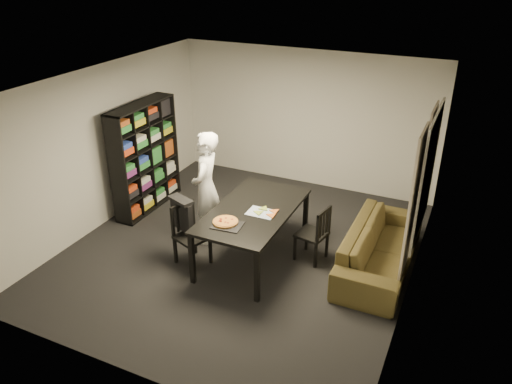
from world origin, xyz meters
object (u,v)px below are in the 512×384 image
at_px(bookshelf, 145,157).
at_px(baking_tray, 227,225).
at_px(chair_right, 317,231).
at_px(person, 206,188).
at_px(sofa, 380,248).
at_px(chair_left, 188,230).
at_px(pepperoni_pizza, 225,222).
at_px(dining_table, 253,214).

distance_m(bookshelf, baking_tray, 2.62).
xyz_separation_m(chair_right, person, (-1.76, -0.14, 0.40)).
bearing_deg(person, bookshelf, -123.49).
bearing_deg(sofa, baking_tray, 120.37).
bearing_deg(chair_left, bookshelf, 73.71).
relative_size(pepperoni_pizza, sofa, 0.16).
bearing_deg(bookshelf, person, -19.31).
bearing_deg(dining_table, chair_right, 20.04).
height_order(chair_right, person, person).
relative_size(dining_table, person, 1.09).
distance_m(chair_right, baking_tray, 1.37).
bearing_deg(pepperoni_pizza, sofa, 28.67).
relative_size(chair_left, chair_right, 1.05).
bearing_deg(baking_tray, dining_table, 78.36).
xyz_separation_m(bookshelf, person, (1.52, -0.53, -0.05)).
distance_m(chair_left, person, 0.76).
bearing_deg(chair_right, sofa, 114.13).
bearing_deg(pepperoni_pizza, chair_left, 175.70).
relative_size(bookshelf, chair_left, 2.07).
height_order(chair_left, chair_right, chair_left).
height_order(person, baking_tray, person).
bearing_deg(baking_tray, sofa, 30.37).
height_order(chair_right, sofa, chair_right).
bearing_deg(person, sofa, 83.47).
bearing_deg(chair_left, dining_table, -39.20).
distance_m(chair_right, person, 1.81).
height_order(bookshelf, sofa, bookshelf).
distance_m(bookshelf, chair_left, 2.02).
distance_m(chair_left, baking_tray, 0.77).
height_order(baking_tray, sofa, baking_tray).
relative_size(bookshelf, baking_tray, 4.75).
bearing_deg(person, baking_tray, 31.31).
height_order(bookshelf, person, bookshelf).
relative_size(dining_table, chair_right, 2.23).
bearing_deg(bookshelf, chair_right, -6.85).
relative_size(bookshelf, chair_right, 2.17).
xyz_separation_m(person, sofa, (2.65, 0.36, -0.57)).
relative_size(bookshelf, dining_table, 0.97).
bearing_deg(dining_table, bookshelf, 163.44).
height_order(dining_table, sofa, dining_table).
height_order(chair_left, sofa, chair_left).
relative_size(chair_right, person, 0.49).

